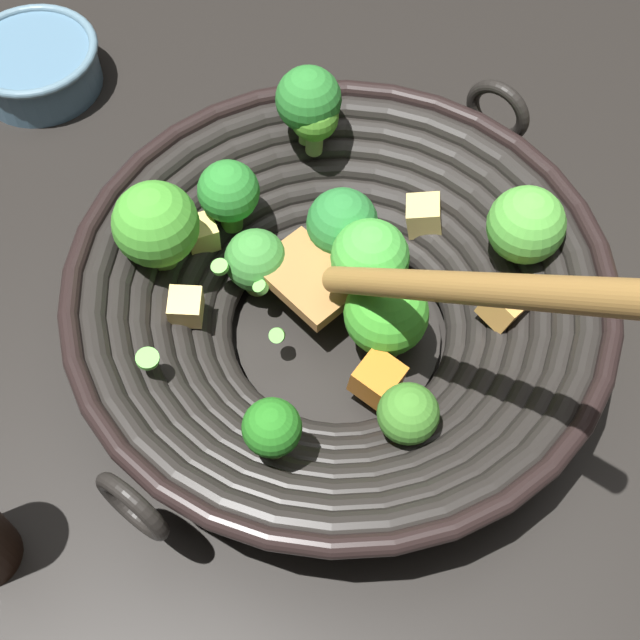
{
  "coord_description": "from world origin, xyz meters",
  "views": [
    {
      "loc": [
        -0.33,
        0.0,
        0.57
      ],
      "look_at": [
        -0.0,
        0.01,
        0.03
      ],
      "focal_mm": 49.52,
      "sensor_mm": 36.0,
      "label": 1
    }
  ],
  "objects": [
    {
      "name": "wok",
      "position": [
        0.0,
        0.0,
        0.06
      ],
      "size": [
        0.37,
        0.37,
        0.28
      ],
      "color": "black",
      "rests_on": "ground"
    },
    {
      "name": "ground_plane",
      "position": [
        0.0,
        0.0,
        0.0
      ],
      "size": [
        4.0,
        4.0,
        0.0
      ],
      "primitive_type": "plane",
      "color": "black"
    },
    {
      "name": "prep_bowl",
      "position": [
        0.26,
        0.27,
        0.02
      ],
      "size": [
        0.12,
        0.12,
        0.04
      ],
      "color": "slate",
      "rests_on": "ground"
    }
  ]
}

